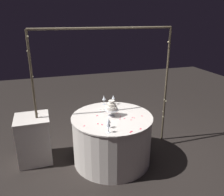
{
  "coord_description": "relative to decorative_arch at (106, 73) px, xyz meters",
  "views": [
    {
      "loc": [
        -0.98,
        -3.09,
        2.26
      ],
      "look_at": [
        0.0,
        0.0,
        1.1
      ],
      "focal_mm": 36.44,
      "sensor_mm": 36.0,
      "label": 1
    }
  ],
  "objects": [
    {
      "name": "rose_petal_17",
      "position": [
        0.25,
        -0.86,
        -0.62
      ],
      "size": [
        0.04,
        0.04,
        0.0
      ],
      "primitive_type": "ellipsoid",
      "rotation": [
        0.0,
        0.0,
        0.68
      ],
      "color": "#E02D47",
      "rests_on": "main_table"
    },
    {
      "name": "rose_petal_11",
      "position": [
        0.45,
        -0.47,
        -0.62
      ],
      "size": [
        0.03,
        0.04,
        0.0
      ],
      "primitive_type": "ellipsoid",
      "rotation": [
        0.0,
        0.0,
        5.2
      ],
      "color": "#E02D47",
      "rests_on": "main_table"
    },
    {
      "name": "wine_glass_2",
      "position": [
        0.02,
        0.19,
        -0.5
      ],
      "size": [
        0.06,
        0.06,
        0.16
      ],
      "color": "silver",
      "rests_on": "main_table"
    },
    {
      "name": "rose_petal_12",
      "position": [
        0.1,
        -0.9,
        -0.62
      ],
      "size": [
        0.04,
        0.03,
        0.0
      ],
      "primitive_type": "ellipsoid",
      "rotation": [
        0.0,
        0.0,
        3.24
      ],
      "color": "#E02D47",
      "rests_on": "main_table"
    },
    {
      "name": "wine_glass_1",
      "position": [
        0.18,
        0.15,
        -0.5
      ],
      "size": [
        0.06,
        0.06,
        0.17
      ],
      "color": "silver",
      "rests_on": "main_table"
    },
    {
      "name": "tiered_cake",
      "position": [
        -0.0,
        -0.32,
        -0.47
      ],
      "size": [
        0.22,
        0.22,
        0.26
      ],
      "color": "silver",
      "rests_on": "main_table"
    },
    {
      "name": "rose_petal_5",
      "position": [
        0.12,
        -0.24,
        -0.62
      ],
      "size": [
        0.03,
        0.03,
        0.0
      ],
      "primitive_type": "ellipsoid",
      "rotation": [
        0.0,
        0.0,
        2.71
      ],
      "color": "#E02D47",
      "rests_on": "main_table"
    },
    {
      "name": "wine_glass_3",
      "position": [
        -0.2,
        -0.82,
        -0.5
      ],
      "size": [
        0.06,
        0.06,
        0.17
      ],
      "color": "silver",
      "rests_on": "main_table"
    },
    {
      "name": "rose_petal_6",
      "position": [
        -0.21,
        -0.24,
        -0.62
      ],
      "size": [
        0.03,
        0.04,
        0.0
      ],
      "primitive_type": "ellipsoid",
      "rotation": [
        0.0,
        0.0,
        3.99
      ],
      "color": "#E02D47",
      "rests_on": "main_table"
    },
    {
      "name": "ground_plane",
      "position": [
        -0.0,
        -0.34,
        -1.42
      ],
      "size": [
        12.0,
        12.0,
        0.0
      ],
      "primitive_type": "plane",
      "color": "black"
    },
    {
      "name": "rose_petal_15",
      "position": [
        0.23,
        -0.55,
        -0.62
      ],
      "size": [
        0.03,
        0.02,
        0.0
      ],
      "primitive_type": "ellipsoid",
      "rotation": [
        0.0,
        0.0,
        3.25
      ],
      "color": "#E02D47",
      "rests_on": "main_table"
    },
    {
      "name": "rose_petal_8",
      "position": [
        0.08,
        -0.48,
        -0.62
      ],
      "size": [
        0.03,
        0.02,
        0.0
      ],
      "primitive_type": "ellipsoid",
      "rotation": [
        0.0,
        0.0,
        2.98
      ],
      "color": "#E02D47",
      "rests_on": "main_table"
    },
    {
      "name": "rose_petal_3",
      "position": [
        -0.13,
        -0.12,
        -0.62
      ],
      "size": [
        0.03,
        0.03,
        0.0
      ],
      "primitive_type": "ellipsoid",
      "rotation": [
        0.0,
        0.0,
        5.33
      ],
      "color": "#E02D47",
      "rests_on": "main_table"
    },
    {
      "name": "rose_petal_0",
      "position": [
        0.1,
        0.16,
        -0.62
      ],
      "size": [
        0.04,
        0.04,
        0.0
      ],
      "primitive_type": "ellipsoid",
      "rotation": [
        0.0,
        0.0,
        2.12
      ],
      "color": "#E02D47",
      "rests_on": "main_table"
    },
    {
      "name": "rose_petal_9",
      "position": [
        -0.22,
        -0.25,
        -0.62
      ],
      "size": [
        0.03,
        0.03,
        0.0
      ],
      "primitive_type": "ellipsoid",
      "rotation": [
        0.0,
        0.0,
        1.08
      ],
      "color": "#E02D47",
      "rests_on": "main_table"
    },
    {
      "name": "rose_petal_16",
      "position": [
        0.16,
        -0.48,
        -0.62
      ],
      "size": [
        0.03,
        0.03,
        0.0
      ],
      "primitive_type": "ellipsoid",
      "rotation": [
        0.0,
        0.0,
        4.0
      ],
      "color": "#E02D47",
      "rests_on": "main_table"
    },
    {
      "name": "rose_petal_4",
      "position": [
        0.08,
        -0.92,
        -0.62
      ],
      "size": [
        0.03,
        0.03,
        0.0
      ],
      "primitive_type": "ellipsoid",
      "rotation": [
        0.0,
        0.0,
        2.8
      ],
      "color": "#E02D47",
      "rests_on": "main_table"
    },
    {
      "name": "rose_petal_10",
      "position": [
        -0.23,
        -0.58,
        -0.62
      ],
      "size": [
        0.03,
        0.04,
        0.0
      ],
      "primitive_type": "ellipsoid",
      "rotation": [
        0.0,
        0.0,
        4.9
      ],
      "color": "#E02D47",
      "rests_on": "main_table"
    },
    {
      "name": "rose_petal_7",
      "position": [
        0.31,
        -0.5,
        -0.62
      ],
      "size": [
        0.02,
        0.03,
        0.0
      ],
      "primitive_type": "ellipsoid",
      "rotation": [
        0.0,
        0.0,
        1.55
      ],
      "color": "#E02D47",
      "rests_on": "main_table"
    },
    {
      "name": "rose_petal_14",
      "position": [
        -0.28,
        -0.53,
        -0.62
      ],
      "size": [
        0.03,
        0.04,
        0.0
      ],
      "primitive_type": "ellipsoid",
      "rotation": [
        0.0,
        0.0,
        4.53
      ],
      "color": "#E02D47",
      "rests_on": "main_table"
    },
    {
      "name": "decorative_arch",
      "position": [
        0.0,
        0.0,
        0.0
      ],
      "size": [
        2.3,
        0.06,
        2.12
      ],
      "color": "#473D2D",
      "rests_on": "ground"
    },
    {
      "name": "rose_petal_1",
      "position": [
        -0.48,
        -0.54,
        -0.62
      ],
      "size": [
        0.04,
        0.04,
        0.0
      ],
      "primitive_type": "ellipsoid",
      "rotation": [
        0.0,
        0.0,
        0.76
      ],
      "color": "#E02D47",
      "rests_on": "main_table"
    },
    {
      "name": "main_table",
      "position": [
        -0.0,
        -0.34,
        -1.02
      ],
      "size": [
        1.28,
        1.28,
        0.79
      ],
      "color": "silver",
      "rests_on": "ground"
    },
    {
      "name": "cake_knife",
      "position": [
        -0.0,
        -0.06,
        -0.62
      ],
      "size": [
        0.28,
        0.15,
        0.01
      ],
      "color": "silver",
      "rests_on": "main_table"
    },
    {
      "name": "rose_petal_2",
      "position": [
        0.13,
        -0.39,
        -0.62
      ],
      "size": [
        0.03,
        0.04,
        0.0
      ],
      "primitive_type": "ellipsoid",
      "rotation": [
        0.0,
        0.0,
        4.19
      ],
      "color": "#E02D47",
      "rests_on": "main_table"
    },
    {
      "name": "wine_glass_0",
      "position": [
        -0.16,
        -0.69,
        -0.52
      ],
      "size": [
        0.06,
        0.06,
        0.14
      ],
      "color": "silver",
      "rests_on": "main_table"
    },
    {
      "name": "rose_petal_13",
      "position": [
        0.29,
        -0.48,
        -0.62
      ],
      "size": [
        0.03,
        0.03,
        0.0
      ],
      "primitive_type": "ellipsoid",
      "rotation": [
        0.0,
        0.0,
        0.6
      ],
      "color": "#E02D47",
      "rests_on": "main_table"
    },
    {
      "name": "side_table",
      "position": [
        -1.21,
        0.04,
        -1.03
      ],
      "size": [
        0.53,
        0.53,
        0.78
      ],
      "color": "silver",
      "rests_on": "ground"
    }
  ]
}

